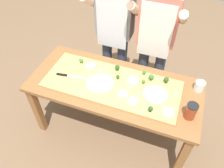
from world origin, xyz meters
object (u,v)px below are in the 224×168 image
(pizza_whole_white_garlic, at_px, (100,83))
(pizza_slice_far_right, at_px, (123,94))
(pizza_whole_cheese_artichoke, at_px, (155,94))
(broccoli_floret_back_left, at_px, (144,81))
(broccoli_floret_center_right, at_px, (81,60))
(cheese_crumble_b, at_px, (130,88))
(chefs_knife, at_px, (67,76))
(cheese_crumble_c, at_px, (176,94))
(cheese_crumble_a, at_px, (101,70))
(pizza_slice_center, at_px, (91,66))
(cook_left, at_px, (115,27))
(broccoli_floret_back_right, at_px, (144,72))
(flour_cup, at_px, (199,86))
(prep_table, at_px, (114,91))
(pizza_slice_far_left, at_px, (133,81))
(cook_right, at_px, (156,35))
(sauce_jar, at_px, (191,111))
(pizza_slice_near_left, at_px, (168,112))
(pizza_slice_near_right, at_px, (133,101))
(broccoli_floret_front_left, at_px, (166,80))
(broccoli_floret_center_left, at_px, (118,77))
(broccoli_floret_front_right, at_px, (151,109))
(broccoli_floret_front_mid, at_px, (151,77))
(broccoli_floret_back_mid, at_px, (117,67))

(pizza_whole_white_garlic, height_order, pizza_slice_far_right, pizza_whole_white_garlic)
(pizza_whole_cheese_artichoke, relative_size, broccoli_floret_back_left, 4.47)
(broccoli_floret_center_right, distance_m, cheese_crumble_b, 0.62)
(chefs_knife, bearing_deg, cheese_crumble_c, 7.27)
(broccoli_floret_center_right, xyz_separation_m, cheese_crumble_a, (0.25, -0.04, -0.02))
(pizza_slice_center, relative_size, broccoli_floret_center_right, 1.60)
(cook_left, bearing_deg, broccoli_floret_center_right, -114.44)
(broccoli_floret_back_right, bearing_deg, flour_cup, 0.44)
(prep_table, relative_size, pizza_slice_far_right, 20.81)
(broccoli_floret_center_right, distance_m, cheese_crumble_c, 1.03)
(pizza_slice_far_left, height_order, cook_right, cook_right)
(chefs_knife, xyz_separation_m, pizza_whole_cheese_artichoke, (0.90, 0.06, 0.00))
(broccoli_floret_center_right, bearing_deg, prep_table, -19.80)
(cook_left, bearing_deg, broccoli_floret_back_right, -40.95)
(broccoli_floret_center_right, height_order, sauce_jar, sauce_jar)
(prep_table, bearing_deg, flour_cup, 15.77)
(pizza_slice_near_left, height_order, cook_left, cook_left)
(broccoli_floret_center_right, bearing_deg, pizza_slice_far_right, -25.78)
(chefs_knife, distance_m, pizza_slice_far_left, 0.67)
(pizza_slice_near_right, bearing_deg, pizza_slice_near_left, -1.66)
(pizza_slice_near_left, bearing_deg, broccoli_floret_front_left, 104.33)
(broccoli_floret_center_left, xyz_separation_m, flour_cup, (0.77, 0.16, -0.01))
(pizza_slice_far_left, distance_m, broccoli_floret_center_left, 0.15)
(pizza_slice_center, xyz_separation_m, cheese_crumble_b, (0.48, -0.16, 0.00))
(pizza_whole_white_garlic, bearing_deg, pizza_slice_far_right, -12.60)
(pizza_whole_white_garlic, distance_m, cheese_crumble_a, 0.18)
(broccoli_floret_front_left, bearing_deg, prep_table, -159.21)
(prep_table, xyz_separation_m, broccoli_floret_front_right, (0.41, -0.22, 0.16))
(pizza_slice_near_right, distance_m, broccoli_floret_back_left, 0.26)
(pizza_slice_far_left, height_order, cheese_crumble_c, cheese_crumble_c)
(broccoli_floret_center_right, bearing_deg, sauce_jar, -14.01)
(pizza_slice_center, distance_m, broccoli_floret_front_right, 0.82)
(pizza_slice_far_right, height_order, broccoli_floret_back_right, broccoli_floret_back_right)
(pizza_slice_far_left, height_order, broccoli_floret_center_right, broccoli_floret_center_right)
(broccoli_floret_back_right, height_order, cheese_crumble_c, broccoli_floret_back_right)
(pizza_slice_far_left, height_order, broccoli_floret_center_left, broccoli_floret_center_left)
(broccoli_floret_front_right, height_order, cheese_crumble_c, broccoli_floret_front_right)
(flour_cup, height_order, cook_left, cook_left)
(pizza_slice_center, relative_size, broccoli_floret_front_mid, 1.32)
(pizza_whole_cheese_artichoke, bearing_deg, cheese_crumble_c, 22.52)
(broccoli_floret_back_mid, distance_m, flour_cup, 0.82)
(pizza_slice_far_left, relative_size, broccoli_floret_center_right, 1.76)
(broccoli_floret_center_left, height_order, flour_cup, flour_cup)
(pizza_slice_center, relative_size, broccoli_floret_front_left, 1.38)
(sauce_jar, relative_size, cook_left, 0.10)
(pizza_whole_cheese_artichoke, relative_size, flour_cup, 2.40)
(pizza_slice_near_left, distance_m, broccoli_floret_front_right, 0.16)
(flour_cup, bearing_deg, pizza_slice_near_right, -144.76)
(pizza_slice_center, xyz_separation_m, cook_right, (0.57, 0.48, 0.22))
(prep_table, xyz_separation_m, broccoli_floret_front_mid, (0.33, 0.16, 0.17))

